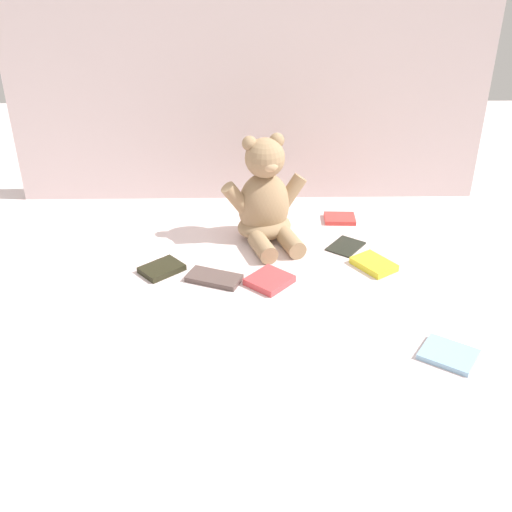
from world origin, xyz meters
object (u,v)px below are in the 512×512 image
at_px(teddy_bear, 265,202).
at_px(book_case_4, 449,354).
at_px(book_case_6, 269,280).
at_px(book_case_2, 340,219).
at_px(book_case_5, 162,269).
at_px(book_case_1, 374,264).
at_px(book_case_0, 346,246).
at_px(book_case_3, 214,278).

xyz_separation_m(teddy_bear, book_case_4, (0.37, -0.54, -0.11)).
bearing_deg(book_case_4, book_case_6, -94.91).
height_order(book_case_2, book_case_5, book_case_5).
bearing_deg(book_case_2, book_case_1, -166.75).
xyz_separation_m(book_case_2, book_case_4, (0.14, -0.65, -0.00)).
height_order(book_case_0, book_case_6, book_case_6).
bearing_deg(book_case_3, book_case_6, -74.95).
distance_m(book_case_2, book_case_3, 0.50).
relative_size(book_case_1, book_case_6, 1.08).
bearing_deg(book_case_4, book_case_0, -129.01).
relative_size(teddy_bear, book_case_1, 2.80).
height_order(book_case_5, book_case_6, book_case_6).
relative_size(book_case_0, book_case_1, 0.95).
bearing_deg(book_case_5, book_case_4, -160.28).
bearing_deg(teddy_bear, book_case_2, 6.67).
xyz_separation_m(teddy_bear, book_case_2, (0.23, 0.11, -0.11)).
bearing_deg(book_case_6, teddy_bear, 132.54).
height_order(book_case_0, book_case_5, book_case_5).
height_order(book_case_0, book_case_2, book_case_2).
height_order(book_case_4, book_case_5, book_case_5).
xyz_separation_m(book_case_2, book_case_6, (-0.23, -0.35, 0.00)).
relative_size(book_case_2, book_case_3, 0.68).
bearing_deg(book_case_1, book_case_3, 153.58).
distance_m(book_case_1, book_case_2, 0.28).
xyz_separation_m(book_case_1, book_case_4, (0.09, -0.37, -0.00)).
height_order(teddy_bear, book_case_6, teddy_bear).
relative_size(book_case_1, book_case_5, 1.03).
height_order(teddy_bear, book_case_2, teddy_bear).
distance_m(book_case_1, book_case_5, 0.56).
xyz_separation_m(book_case_0, book_case_5, (-0.50, -0.12, 0.00)).
bearing_deg(book_case_1, book_case_5, 146.81).
distance_m(book_case_3, book_case_5, 0.15).
bearing_deg(book_case_5, book_case_2, -101.14).
distance_m(book_case_0, book_case_1, 0.13).
height_order(book_case_0, book_case_1, book_case_1).
distance_m(book_case_0, book_case_6, 0.29).
bearing_deg(book_case_2, teddy_bear, 117.47).
distance_m(book_case_1, book_case_6, 0.29).
distance_m(book_case_0, book_case_5, 0.51).
bearing_deg(book_case_5, teddy_bear, -97.21).
bearing_deg(book_case_6, book_case_2, 99.06).
bearing_deg(book_case_1, book_case_2, 66.15).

